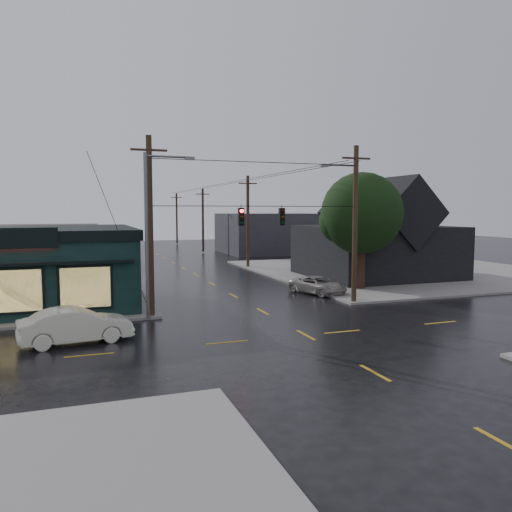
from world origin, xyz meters
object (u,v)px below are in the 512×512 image
object	(u,v)px
corner_tree	(362,214)
utility_pole_ne	(354,303)
sedan_cream	(76,325)
utility_pole_nw	(152,318)
suv_silver	(318,285)

from	to	relation	value
corner_tree	utility_pole_ne	distance (m)	8.11
utility_pole_ne	sedan_cream	world-z (taller)	utility_pole_ne
utility_pole_nw	suv_silver	bearing A→B (deg)	18.47
corner_tree	utility_pole_nw	world-z (taller)	corner_tree
utility_pole_ne	suv_silver	size ratio (longest dim) A/B	2.22
sedan_cream	suv_silver	world-z (taller)	sedan_cream
suv_silver	utility_pole_nw	bearing A→B (deg)	179.25
corner_tree	utility_pole_nw	size ratio (longest dim) A/B	0.86
utility_pole_nw	utility_pole_ne	world-z (taller)	same
utility_pole_nw	sedan_cream	bearing A→B (deg)	-133.15
utility_pole_nw	utility_pole_ne	bearing A→B (deg)	0.00
corner_tree	utility_pole_ne	world-z (taller)	corner_tree
utility_pole_ne	suv_silver	xyz separation A→B (m)	(-0.50, 4.18, 0.64)
utility_pole_ne	suv_silver	bearing A→B (deg)	96.83
utility_pole_nw	suv_silver	distance (m)	13.19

